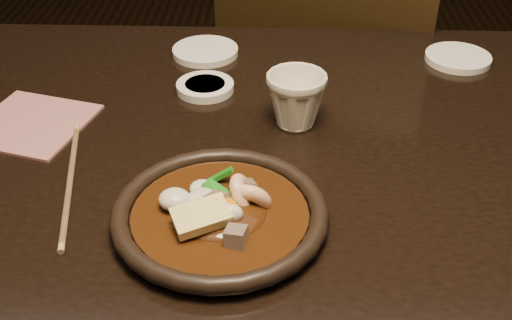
{
  "coord_description": "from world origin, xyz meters",
  "views": [
    {
      "loc": [
        -0.04,
        -0.69,
        1.24
      ],
      "look_at": [
        -0.07,
        -0.06,
        0.8
      ],
      "focal_mm": 45.0,
      "sensor_mm": 36.0,
      "label": 1
    }
  ],
  "objects_px": {
    "table": "(305,210)",
    "plate": "(220,215)",
    "tea_cup": "(296,98)",
    "chair": "(331,82)"
  },
  "relations": [
    {
      "from": "table",
      "to": "plate",
      "type": "distance_m",
      "value": 0.18
    },
    {
      "from": "table",
      "to": "plate",
      "type": "height_order",
      "value": "plate"
    },
    {
      "from": "table",
      "to": "tea_cup",
      "type": "bearing_deg",
      "value": 98.24
    },
    {
      "from": "plate",
      "to": "tea_cup",
      "type": "distance_m",
      "value": 0.24
    },
    {
      "from": "plate",
      "to": "table",
      "type": "bearing_deg",
      "value": 49.17
    },
    {
      "from": "table",
      "to": "plate",
      "type": "relative_size",
      "value": 6.36
    },
    {
      "from": "table",
      "to": "tea_cup",
      "type": "distance_m",
      "value": 0.16
    },
    {
      "from": "table",
      "to": "chair",
      "type": "height_order",
      "value": "chair"
    },
    {
      "from": "table",
      "to": "plate",
      "type": "bearing_deg",
      "value": -130.83
    },
    {
      "from": "plate",
      "to": "tea_cup",
      "type": "bearing_deg",
      "value": 68.08
    }
  ]
}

